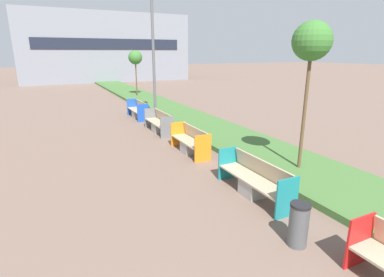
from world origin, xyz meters
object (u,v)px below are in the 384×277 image
at_px(litter_bin, 299,225).
at_px(sapling_tree_near, 312,43).
at_px(bench_teal_frame, 255,181).
at_px(street_lamp_post, 153,46).
at_px(bench_blue_frame, 138,111).
at_px(bench_grey_frame, 159,124).
at_px(sapling_tree_far, 135,58).
at_px(bench_orange_frame, 191,143).

bearing_deg(litter_bin, sapling_tree_near, 44.66).
relative_size(bench_teal_frame, street_lamp_post, 0.35).
bearing_deg(bench_blue_frame, sapling_tree_near, -77.81).
xyz_separation_m(bench_grey_frame, bench_blue_frame, (-0.00, 3.46, -0.00)).
relative_size(bench_blue_frame, street_lamp_post, 0.31).
bearing_deg(bench_grey_frame, litter_bin, -93.49).
bearing_deg(street_lamp_post, sapling_tree_far, 80.18).
relative_size(bench_blue_frame, sapling_tree_near, 0.49).
distance_m(sapling_tree_near, sapling_tree_far, 17.65).
height_order(bench_orange_frame, street_lamp_post, street_lamp_post).
distance_m(bench_orange_frame, sapling_tree_far, 14.89).
bearing_deg(street_lamp_post, bench_teal_frame, -93.72).
xyz_separation_m(bench_orange_frame, bench_blue_frame, (0.00, 6.78, 0.00)).
relative_size(street_lamp_post, sapling_tree_far, 1.88).
xyz_separation_m(bench_grey_frame, sapling_tree_near, (2.15, -6.49, 3.43)).
height_order(bench_grey_frame, litter_bin, bench_grey_frame).
height_order(bench_orange_frame, sapling_tree_far, sapling_tree_far).
bearing_deg(bench_teal_frame, sapling_tree_far, 83.29).
bearing_deg(bench_grey_frame, street_lamp_post, 74.95).
distance_m(bench_grey_frame, sapling_tree_near, 7.65).
bearing_deg(bench_blue_frame, bench_grey_frame, -89.98).
relative_size(litter_bin, street_lamp_post, 0.12).
relative_size(bench_blue_frame, litter_bin, 2.49).
xyz_separation_m(bench_blue_frame, sapling_tree_near, (2.15, -9.95, 3.43)).
height_order(bench_blue_frame, sapling_tree_far, sapling_tree_far).
relative_size(bench_grey_frame, bench_blue_frame, 1.04).
bearing_deg(bench_orange_frame, sapling_tree_far, 81.55).
xyz_separation_m(bench_teal_frame, bench_blue_frame, (-0.00, 10.55, -0.01)).
distance_m(bench_blue_frame, sapling_tree_far, 8.45).
bearing_deg(sapling_tree_near, bench_grey_frame, 108.32).
bearing_deg(bench_blue_frame, sapling_tree_far, 74.39).
height_order(bench_blue_frame, sapling_tree_near, sapling_tree_near).
distance_m(bench_blue_frame, street_lamp_post, 3.75).
xyz_separation_m(bench_blue_frame, street_lamp_post, (0.61, -1.19, 3.51)).
bearing_deg(street_lamp_post, bench_grey_frame, -105.05).
distance_m(street_lamp_post, sapling_tree_far, 9.05).
height_order(bench_grey_frame, bench_blue_frame, same).
distance_m(bench_orange_frame, street_lamp_post, 6.63).
height_order(bench_teal_frame, bench_blue_frame, same).
height_order(bench_orange_frame, litter_bin, bench_orange_frame).
bearing_deg(sapling_tree_near, bench_orange_frame, 124.15).
xyz_separation_m(bench_teal_frame, bench_orange_frame, (-0.00, 3.77, -0.01)).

